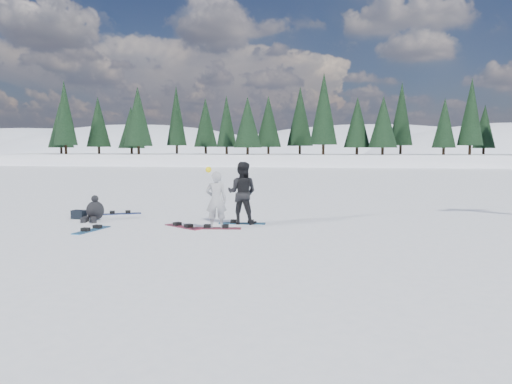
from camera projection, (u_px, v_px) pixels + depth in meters
The scene contains 11 objects.
ground at pixel (260, 233), 14.37m from camera, with size 420.00×420.00×0.00m, color white.
alpine_backdrop at pixel (292, 188), 203.83m from camera, with size 412.50×227.00×53.20m.
snowboarder_woman at pixel (216, 200), 15.02m from camera, with size 0.69×0.51×1.89m.
snowboarder_man at pixel (242, 193), 16.00m from camera, with size 0.97×0.76×2.00m, color black.
seated_rider at pixel (94, 211), 16.82m from camera, with size 0.76×1.10×0.85m.
gear_bag at pixel (79, 215), 17.19m from camera, with size 0.45×0.30×0.30m, color black.
snowboard_woman at pixel (216, 228), 15.10m from camera, with size 1.50×0.28×0.03m, color maroon.
snowboard_man at pixel (242, 223), 16.09m from camera, with size 1.50×0.28×0.03m, color #195E8C.
snowboard_loose_c at pixel (120, 214), 18.40m from camera, with size 1.50×0.28×0.03m, color navy.
snowboard_loose_b at pixel (183, 227), 15.37m from camera, with size 1.50×0.28×0.03m, color #A1233E.
snowboard_loose_a at pixel (92, 230), 14.76m from camera, with size 1.50×0.28×0.03m, color #1C629C.
Camera 1 is at (1.86, -14.09, 2.46)m, focal length 35.00 mm.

